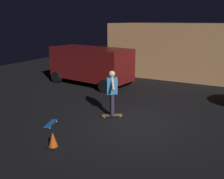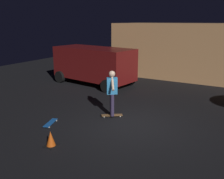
{
  "view_description": "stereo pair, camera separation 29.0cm",
  "coord_description": "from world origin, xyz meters",
  "px_view_note": "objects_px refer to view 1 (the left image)",
  "views": [
    {
      "loc": [
        3.29,
        -7.68,
        3.48
      ],
      "look_at": [
        -0.97,
        0.33,
        1.05
      ],
      "focal_mm": 41.54,
      "sensor_mm": 36.0,
      "label": 1
    },
    {
      "loc": [
        3.54,
        -7.54,
        3.48
      ],
      "look_at": [
        -0.97,
        0.33,
        1.05
      ],
      "focal_mm": 41.54,
      "sensor_mm": 36.0,
      "label": 2
    }
  ],
  "objects_px": {
    "parked_van": "(91,64)",
    "traffic_cone": "(53,140)",
    "skater": "(112,90)",
    "skateboard_ridden": "(112,115)",
    "skateboard_spare": "(51,124)"
  },
  "relations": [
    {
      "from": "skateboard_ridden",
      "to": "skater",
      "type": "bearing_deg",
      "value": -90.0
    },
    {
      "from": "skateboard_spare",
      "to": "skater",
      "type": "bearing_deg",
      "value": 48.99
    },
    {
      "from": "traffic_cone",
      "to": "skater",
      "type": "bearing_deg",
      "value": 83.39
    },
    {
      "from": "skateboard_ridden",
      "to": "skater",
      "type": "distance_m",
      "value": 0.98
    },
    {
      "from": "skateboard_ridden",
      "to": "traffic_cone",
      "type": "bearing_deg",
      "value": -96.61
    },
    {
      "from": "skateboard_ridden",
      "to": "traffic_cone",
      "type": "distance_m",
      "value": 2.93
    },
    {
      "from": "skater",
      "to": "skateboard_spare",
      "type": "bearing_deg",
      "value": -131.01
    },
    {
      "from": "traffic_cone",
      "to": "skateboard_spare",
      "type": "bearing_deg",
      "value": 133.32
    },
    {
      "from": "skateboard_ridden",
      "to": "skater",
      "type": "relative_size",
      "value": 0.45
    },
    {
      "from": "parked_van",
      "to": "traffic_cone",
      "type": "bearing_deg",
      "value": -65.58
    },
    {
      "from": "skateboard_ridden",
      "to": "traffic_cone",
      "type": "relative_size",
      "value": 1.64
    },
    {
      "from": "parked_van",
      "to": "skateboard_ridden",
      "type": "relative_size",
      "value": 6.4
    },
    {
      "from": "skateboard_spare",
      "to": "skateboard_ridden",
      "type": "bearing_deg",
      "value": 48.99
    },
    {
      "from": "parked_van",
      "to": "traffic_cone",
      "type": "height_order",
      "value": "parked_van"
    },
    {
      "from": "skateboard_spare",
      "to": "traffic_cone",
      "type": "relative_size",
      "value": 1.75
    }
  ]
}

